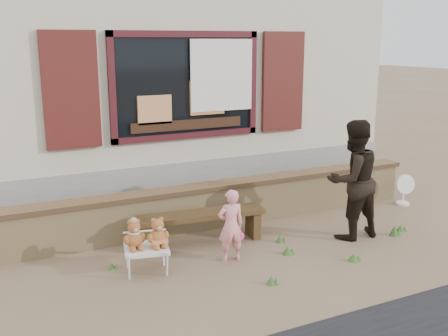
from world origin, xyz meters
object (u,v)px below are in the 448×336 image
folding_chair (146,249)px  teddy_bear_right (157,232)px  child (231,225)px  bench (201,221)px  teddy_bear_left (134,234)px  adult (353,180)px

folding_chair → teddy_bear_right: teddy_bear_right is taller
folding_chair → child: bearing=5.8°
bench → teddy_bear_right: 1.04m
bench → child: bearing=-75.4°
bench → teddy_bear_left: 1.24m
folding_chair → teddy_bear_left: teddy_bear_left is taller
adult → bench: bearing=-20.2°
adult → teddy_bear_left: bearing=-4.2°
teddy_bear_left → child: bearing=5.1°
child → teddy_bear_left: bearing=-1.2°
child → teddy_bear_right: bearing=0.3°
teddy_bear_left → teddy_bear_right: teddy_bear_right is taller
bench → teddy_bear_left: size_ratio=4.87×
bench → teddy_bear_right: teddy_bear_right is taller
bench → child: child is taller
bench → teddy_bear_left: (-1.11, -0.52, 0.18)m
teddy_bear_left → adult: (3.12, -0.19, 0.34)m
teddy_bear_left → child: 1.22m
teddy_bear_left → teddy_bear_right: bearing=0.0°
child → adult: (1.91, -0.01, 0.38)m
folding_chair → teddy_bear_right: size_ratio=1.66×
teddy_bear_left → child: size_ratio=0.39×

